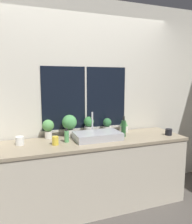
# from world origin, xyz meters

# --- Properties ---
(ground_plane) EXTENTS (14.00, 14.00, 0.00)m
(ground_plane) POSITION_xyz_m (0.00, 0.00, 0.00)
(ground_plane) COLOR #4C4742
(wall_back) EXTENTS (8.00, 0.09, 2.70)m
(wall_back) POSITION_xyz_m (0.00, 0.72, 1.35)
(wall_back) COLOR beige
(wall_back) RESTS_ON ground_plane
(wall_right) EXTENTS (0.06, 7.00, 2.70)m
(wall_right) POSITION_xyz_m (2.16, 1.50, 1.35)
(wall_right) COLOR beige
(wall_right) RESTS_ON ground_plane
(counter) EXTENTS (2.36, 0.68, 0.88)m
(counter) POSITION_xyz_m (0.00, 0.33, 0.44)
(counter) COLOR beige
(counter) RESTS_ON ground_plane
(sink) EXTENTS (0.58, 0.40, 0.32)m
(sink) POSITION_xyz_m (0.04, 0.33, 0.93)
(sink) COLOR #ADADB2
(sink) RESTS_ON counter
(potted_plant_far_left) EXTENTS (0.15, 0.15, 0.24)m
(potted_plant_far_left) POSITION_xyz_m (-0.54, 0.58, 1.03)
(potted_plant_far_left) COLOR silver
(potted_plant_far_left) RESTS_ON counter
(potted_plant_left) EXTENTS (0.19, 0.19, 0.29)m
(potted_plant_left) POSITION_xyz_m (-0.26, 0.58, 1.05)
(potted_plant_left) COLOR silver
(potted_plant_left) RESTS_ON counter
(potted_plant_center) EXTENTS (0.14, 0.14, 0.25)m
(potted_plant_center) POSITION_xyz_m (0.01, 0.58, 1.01)
(potted_plant_center) COLOR silver
(potted_plant_center) RESTS_ON counter
(potted_plant_right) EXTENTS (0.12, 0.12, 0.21)m
(potted_plant_right) POSITION_xyz_m (0.28, 0.58, 0.99)
(potted_plant_right) COLOR silver
(potted_plant_right) RESTS_ON counter
(potted_plant_far_right) EXTENTS (0.12, 0.12, 0.21)m
(potted_plant_far_right) POSITION_xyz_m (0.54, 0.58, 0.99)
(potted_plant_far_right) COLOR silver
(potted_plant_far_right) RESTS_ON counter
(soap_bottle) EXTENTS (0.06, 0.06, 0.17)m
(soap_bottle) POSITION_xyz_m (-0.35, 0.34, 0.95)
(soap_bottle) COLOR #519E5B
(soap_bottle) RESTS_ON counter
(bottle_tall) EXTENTS (0.06, 0.06, 0.27)m
(bottle_tall) POSITION_xyz_m (0.41, 0.33, 1.00)
(bottle_tall) COLOR #235128
(bottle_tall) RESTS_ON counter
(mug_black) EXTENTS (0.09, 0.09, 0.09)m
(mug_black) POSITION_xyz_m (1.02, 0.19, 0.93)
(mug_black) COLOR black
(mug_black) RESTS_ON counter
(mug_white) EXTENTS (0.10, 0.10, 0.10)m
(mug_white) POSITION_xyz_m (-0.89, 0.41, 0.93)
(mug_white) COLOR white
(mug_white) RESTS_ON counter
(mug_yellow) EXTENTS (0.07, 0.07, 0.10)m
(mug_yellow) POSITION_xyz_m (-0.50, 0.27, 0.93)
(mug_yellow) COLOR gold
(mug_yellow) RESTS_ON counter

